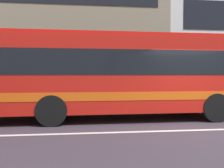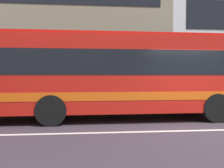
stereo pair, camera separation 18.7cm
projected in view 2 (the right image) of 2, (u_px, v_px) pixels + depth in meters
ground_plane at (203, 130)px, 6.95m from camera, size 160.00×160.00×0.00m
lane_centre_line at (203, 130)px, 6.95m from camera, size 60.00×0.16×0.01m
hedge_row_far at (194, 96)px, 12.93m from camera, size 17.88×1.10×0.95m
apartment_block_left at (24, 18)px, 19.48m from camera, size 21.65×10.23×12.67m
transit_bus at (76, 73)px, 8.77m from camera, size 11.76×2.76×3.09m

